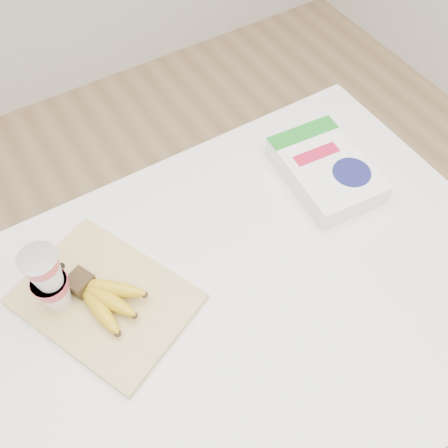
% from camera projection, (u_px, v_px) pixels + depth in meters
% --- Properties ---
extents(room, '(4.00, 4.00, 4.00)m').
position_uv_depth(room, '(225.00, 183.00, 0.69)').
color(room, tan).
rests_on(room, ground).
extents(table, '(1.27, 0.85, 0.95)m').
position_uv_depth(table, '(225.00, 382.00, 1.40)').
color(table, white).
rests_on(table, ground).
extents(cutting_board, '(0.37, 0.41, 0.02)m').
position_uv_depth(cutting_board, '(106.00, 299.00, 1.01)').
color(cutting_board, '#E3CB7C').
rests_on(cutting_board, table).
extents(bananas, '(0.14, 0.17, 0.05)m').
position_uv_depth(bananas, '(103.00, 297.00, 0.98)').
color(bananas, '#382816').
rests_on(bananas, cutting_board).
extents(yogurt_stack, '(0.08, 0.08, 0.17)m').
position_uv_depth(yogurt_stack, '(48.00, 280.00, 0.93)').
color(yogurt_stack, white).
rests_on(yogurt_stack, cutting_board).
extents(cereal_box, '(0.20, 0.28, 0.06)m').
position_uv_depth(cereal_box, '(325.00, 170.00, 1.19)').
color(cereal_box, white).
rests_on(cereal_box, table).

